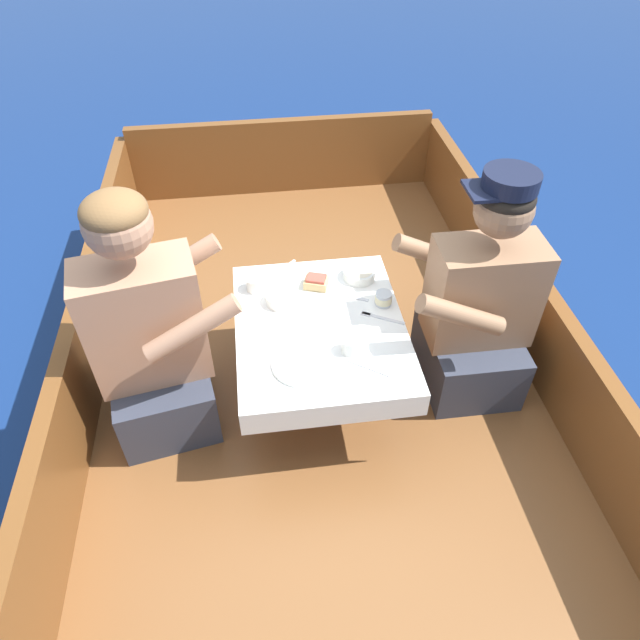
{
  "coord_description": "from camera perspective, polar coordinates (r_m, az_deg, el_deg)",
  "views": [
    {
      "loc": [
        -0.21,
        -1.69,
        2.11
      ],
      "look_at": [
        0.0,
        -0.12,
        0.66
      ],
      "focal_mm": 32.0,
      "sensor_mm": 36.0,
      "label": 1
    }
  ],
  "objects": [
    {
      "name": "ground_plane",
      "position": [
        2.71,
        -0.35,
        -8.5
      ],
      "size": [
        60.0,
        60.0,
        0.0
      ],
      "primitive_type": "plane",
      "color": "navy"
    },
    {
      "name": "boat_deck",
      "position": [
        2.61,
        -0.36,
        -6.76
      ],
      "size": [
        1.94,
        3.22,
        0.25
      ],
      "primitive_type": "cube",
      "color": "brown",
      "rests_on": "ground_plane"
    },
    {
      "name": "gunwale_port",
      "position": [
        2.48,
        -22.57,
        -3.57
      ],
      "size": [
        0.06,
        3.22,
        0.4
      ],
      "primitive_type": "cube",
      "color": "brown",
      "rests_on": "boat_deck"
    },
    {
      "name": "gunwale_starboard",
      "position": [
        2.63,
        20.35,
        0.37
      ],
      "size": [
        0.06,
        3.22,
        0.4
      ],
      "primitive_type": "cube",
      "color": "brown",
      "rests_on": "boat_deck"
    },
    {
      "name": "bow_coaming",
      "position": [
        3.66,
        -3.73,
        16.06
      ],
      "size": [
        1.82,
        0.06,
        0.46
      ],
      "primitive_type": "cube",
      "color": "brown",
      "rests_on": "boat_deck"
    },
    {
      "name": "cockpit_table",
      "position": [
        2.19,
        0.0,
        -1.14
      ],
      "size": [
        0.64,
        0.8,
        0.38
      ],
      "color": "#B2B2B7",
      "rests_on": "boat_deck"
    },
    {
      "name": "person_port",
      "position": [
        2.15,
        -16.53,
        -1.8
      ],
      "size": [
        0.57,
        0.52,
        1.01
      ],
      "rotation": [
        0.0,
        0.0,
        0.18
      ],
      "color": "#333847",
      "rests_on": "boat_deck"
    },
    {
      "name": "person_starboard",
      "position": [
        2.3,
        15.48,
        1.12
      ],
      "size": [
        0.52,
        0.44,
        0.97
      ],
      "rotation": [
        0.0,
        0.0,
        3.13
      ],
      "color": "#333847",
      "rests_on": "boat_deck"
    },
    {
      "name": "plate_sandwich",
      "position": [
        2.32,
        -0.38,
        3.3
      ],
      "size": [
        0.18,
        0.18,
        0.01
      ],
      "color": "silver",
      "rests_on": "cockpit_table"
    },
    {
      "name": "plate_bread",
      "position": [
        2.01,
        -1.74,
        -4.42
      ],
      "size": [
        0.22,
        0.22,
        0.01
      ],
      "color": "silver",
      "rests_on": "cockpit_table"
    },
    {
      "name": "sandwich",
      "position": [
        2.3,
        -0.38,
        3.82
      ],
      "size": [
        0.11,
        0.1,
        0.05
      ],
      "rotation": [
        0.0,
        0.0,
        -0.34
      ],
      "color": "tan",
      "rests_on": "plate_sandwich"
    },
    {
      "name": "bowl_port_near",
      "position": [
        2.24,
        -3.85,
        2.23
      ],
      "size": [
        0.12,
        0.12,
        0.04
      ],
      "color": "silver",
      "rests_on": "cockpit_table"
    },
    {
      "name": "bowl_starboard_near",
      "position": [
        2.37,
        3.97,
        4.68
      ],
      "size": [
        0.13,
        0.13,
        0.04
      ],
      "color": "silver",
      "rests_on": "cockpit_table"
    },
    {
      "name": "coffee_cup_port",
      "position": [
        2.04,
        3.15,
        -2.5
      ],
      "size": [
        0.1,
        0.07,
        0.06
      ],
      "color": "silver",
      "rests_on": "cockpit_table"
    },
    {
      "name": "coffee_cup_starboard",
      "position": [
        2.31,
        -6.44,
        3.67
      ],
      "size": [
        0.1,
        0.07,
        0.06
      ],
      "color": "silver",
      "rests_on": "cockpit_table"
    },
    {
      "name": "tin_can",
      "position": [
        2.24,
        6.37,
        2.13
      ],
      "size": [
        0.07,
        0.07,
        0.05
      ],
      "color": "silver",
      "rests_on": "cockpit_table"
    },
    {
      "name": "utensil_knife_starboard",
      "position": [
        2.01,
        4.76,
        -4.73
      ],
      "size": [
        0.15,
        0.11,
        0.0
      ],
      "rotation": [
        0.0,
        0.0,
        2.52
      ],
      "color": "silver",
      "rests_on": "cockpit_table"
    },
    {
      "name": "utensil_knife_port",
      "position": [
        2.42,
        -3.86,
        5.05
      ],
      "size": [
        0.13,
        0.12,
        0.0
      ],
      "rotation": [
        0.0,
        0.0,
        0.75
      ],
      "color": "silver",
      "rests_on": "cockpit_table"
    },
    {
      "name": "utensil_fork_starboard",
      "position": [
        2.2,
        5.89,
        0.29
      ],
      "size": [
        0.16,
        0.1,
        0.0
      ],
      "rotation": [
        0.0,
        0.0,
        2.63
      ],
      "color": "silver",
      "rests_on": "cockpit_table"
    },
    {
      "name": "utensil_spoon_port",
      "position": [
        2.28,
        2.12,
        2.53
      ],
      "size": [
        0.16,
        0.08,
        0.01
      ],
      "rotation": [
        0.0,
        0.0,
        2.71
      ],
      "color": "silver",
      "rests_on": "cockpit_table"
    }
  ]
}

